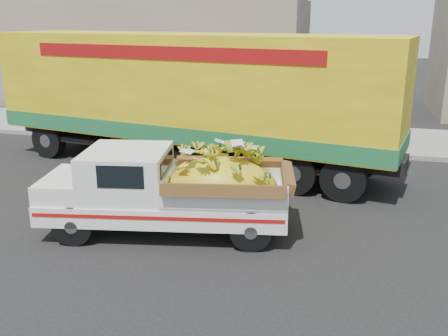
# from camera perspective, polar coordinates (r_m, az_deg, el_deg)

# --- Properties ---
(ground) EXTENTS (100.00, 100.00, 0.00)m
(ground) POSITION_cam_1_polar(r_m,az_deg,el_deg) (10.05, -6.88, -8.16)
(ground) COLOR black
(ground) RESTS_ON ground
(curb) EXTENTS (60.00, 0.25, 0.15)m
(curb) POSITION_cam_1_polar(r_m,az_deg,el_deg) (16.78, 2.34, 2.51)
(curb) COLOR gray
(curb) RESTS_ON ground
(sidewalk) EXTENTS (60.00, 4.00, 0.14)m
(sidewalk) POSITION_cam_1_polar(r_m,az_deg,el_deg) (18.78, 3.72, 4.03)
(sidewalk) COLOR gray
(sidewalk) RESTS_ON ground
(building_left) EXTENTS (18.00, 6.00, 5.00)m
(building_left) POSITION_cam_1_polar(r_m,az_deg,el_deg) (26.54, -11.23, 12.81)
(building_left) COLOR gray
(building_left) RESTS_ON ground
(pickup_truck) EXTENTS (5.12, 2.63, 1.71)m
(pickup_truck) POSITION_cam_1_polar(r_m,az_deg,el_deg) (10.05, -4.64, -2.43)
(pickup_truck) COLOR black
(pickup_truck) RESTS_ON ground
(semi_trailer) EXTENTS (12.08, 4.66, 3.80)m
(semi_trailer) POSITION_cam_1_polar(r_m,az_deg,el_deg) (14.32, -3.89, 8.36)
(semi_trailer) COLOR black
(semi_trailer) RESTS_ON ground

